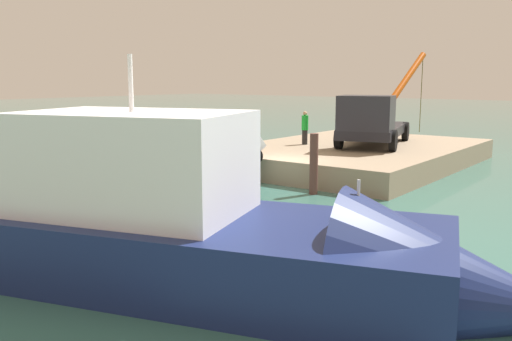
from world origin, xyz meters
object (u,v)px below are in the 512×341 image
Objects in this scene: salvaged_car at (212,169)px; moored_yacht at (240,256)px; crane_truck at (373,121)px; dock_worker at (305,128)px.

moored_yacht is (8.27, 8.18, 0.08)m from salvaged_car.
crane_truck is 17.32m from moored_yacht.
dock_worker is 0.38× the size of salvaged_car.
salvaged_car is (8.25, -3.21, -1.62)m from crane_truck.
dock_worker is 7.01m from salvaged_car.
dock_worker is 0.11× the size of moored_yacht.
moored_yacht is at bearing 44.70° from salvaged_car.
salvaged_car is at bearing -135.30° from moored_yacht.
salvaged_car is at bearing -21.28° from crane_truck.
moored_yacht is at bearing 27.96° from dock_worker.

